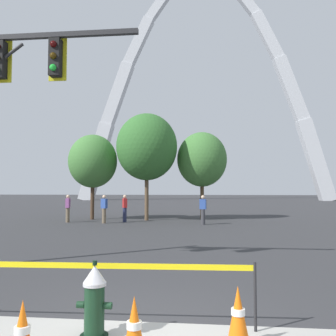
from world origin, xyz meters
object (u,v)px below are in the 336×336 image
Objects in this scene: monument_arch at (202,96)px; pedestrian_walking_right at (104,209)px; pedestrian_walking_left at (125,208)px; pedestrian_standing_center at (68,208)px; traffic_cone_mid_sidewalk at (134,330)px; pedestrian_near_trees at (203,210)px; fire_hydrant at (95,301)px; traffic_cone_curb_edge at (238,316)px; traffic_cone_by_hydrant at (22,335)px.

pedestrian_walking_right is at bearing -96.43° from monument_arch.
pedestrian_walking_left is 3.29m from pedestrian_standing_center.
pedestrian_standing_center is at bearing -99.39° from monument_arch.
pedestrian_walking_right is at bearing 107.23° from traffic_cone_mid_sidewalk.
monument_arch is 27.74× the size of pedestrian_near_trees.
pedestrian_standing_center and pedestrian_near_trees have the same top height.
traffic_cone_mid_sidewalk is 0.46× the size of pedestrian_near_trees.
fire_hydrant is 0.62× the size of pedestrian_walking_left.
traffic_cone_mid_sidewalk is 16.97m from pedestrian_walking_right.
traffic_cone_curb_edge is 15.39m from pedestrian_near_trees.
fire_hydrant is at bearing -90.52° from monument_arch.
monument_arch is at bearing 90.10° from traffic_cone_mid_sidewalk.
traffic_cone_curb_edge is (2.35, 0.83, 0.00)m from traffic_cone_by_hydrant.
pedestrian_near_trees reaches higher than traffic_cone_curb_edge.
pedestrian_walking_right is (-3.86, 16.46, 0.46)m from traffic_cone_by_hydrant.
pedestrian_walking_left is at bearing 166.34° from pedestrian_near_trees.
pedestrian_walking_right is at bearing -8.02° from pedestrian_standing_center.
fire_hydrant is 0.02× the size of monument_arch.
pedestrian_standing_center reaches higher than traffic_cone_curb_edge.
monument_arch reaches higher than traffic_cone_curb_edge.
traffic_cone_curb_edge is at bearing 19.48° from traffic_cone_by_hydrant.
pedestrian_near_trees is (4.58, -1.11, 0.00)m from pedestrian_walking_left.
traffic_cone_curb_edge is at bearing -1.32° from fire_hydrant.
fire_hydrant is 0.62× the size of pedestrian_standing_center.
traffic_cone_by_hydrant is 62.77m from monument_arch.
monument_arch reaches higher than traffic_cone_by_hydrant.
pedestrian_near_trees is at bearing -2.68° from pedestrian_walking_right.
traffic_cone_mid_sidewalk is at bearing -89.90° from monument_arch.
pedestrian_near_trees is (7.82, -0.58, 0.00)m from pedestrian_standing_center.
pedestrian_near_trees is at bearing 83.97° from traffic_cone_by_hydrant.
pedestrian_standing_center is 1.00× the size of pedestrian_walking_right.
pedestrian_near_trees reaches higher than traffic_cone_mid_sidewalk.
pedestrian_walking_right reaches higher than traffic_cone_by_hydrant.
traffic_cone_by_hydrant is at bearing -96.03° from pedestrian_near_trees.
pedestrian_walking_right is (-1.00, -0.85, 0.00)m from pedestrian_walking_left.
fire_hydrant is at bearing 178.68° from traffic_cone_curb_edge.
pedestrian_walking_right is at bearing 105.69° from fire_hydrant.
pedestrian_near_trees is (1.19, 15.33, 0.35)m from fire_hydrant.
pedestrian_near_trees is at bearing 92.36° from traffic_cone_curb_edge.
traffic_cone_mid_sidewalk is at bearing -66.23° from pedestrian_standing_center.
traffic_cone_by_hydrant is (-0.52, -0.87, -0.11)m from fire_hydrant.
pedestrian_standing_center reaches higher than traffic_cone_mid_sidewalk.
pedestrian_walking_left is (-3.39, 16.44, 0.35)m from fire_hydrant.
pedestrian_walking_right is (2.25, -0.32, 0.00)m from pedestrian_standing_center.
traffic_cone_mid_sidewalk is 62.51m from monument_arch.
pedestrian_standing_center is at bearing 112.63° from fire_hydrant.
monument_arch is at bearing 90.85° from pedestrian_near_trees.
fire_hydrant is 16.79m from pedestrian_walking_left.
pedestrian_standing_center is 1.00× the size of pedestrian_near_trees.
traffic_cone_by_hydrant and traffic_cone_mid_sidewalk have the same top height.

